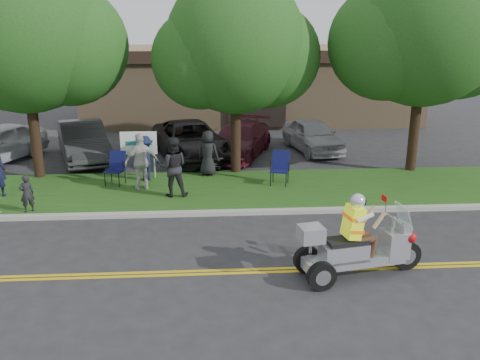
{
  "coord_description": "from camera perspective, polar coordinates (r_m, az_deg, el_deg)",
  "views": [
    {
      "loc": [
        -0.52,
        -10.71,
        5.33
      ],
      "look_at": [
        0.31,
        2.0,
        1.37
      ],
      "focal_mm": 38.0,
      "sensor_mm": 36.0,
      "label": 1
    }
  ],
  "objects": [
    {
      "name": "spectator_adult_right",
      "position": [
        16.72,
        -11.03,
        2.04
      ],
      "size": [
        1.18,
        0.86,
        1.85
      ],
      "primitive_type": "imported",
      "rotation": [
        0.0,
        0.0,
        3.57
      ],
      "color": "#BCBBB5",
      "rests_on": "grass_verge"
    },
    {
      "name": "tree_left",
      "position": [
        18.72,
        -22.96,
        14.48
      ],
      "size": [
        6.62,
        5.4,
        7.78
      ],
      "color": "#332114",
      "rests_on": "ground"
    },
    {
      "name": "centerline_far",
      "position": [
        11.6,
        -0.78,
        -10.06
      ],
      "size": [
        60.0,
        0.1,
        0.01
      ],
      "primitive_type": "cube",
      "color": "gold",
      "rests_on": "ground"
    },
    {
      "name": "parked_car_left",
      "position": [
        21.32,
        -17.21,
        4.15
      ],
      "size": [
        3.11,
        5.0,
        1.56
      ],
      "primitive_type": "imported",
      "rotation": [
        0.0,
        0.0,
        0.34
      ],
      "color": "#2D2D2F",
      "rests_on": "ground"
    },
    {
      "name": "spectator_chair_b",
      "position": [
        18.04,
        -3.6,
        3.05
      ],
      "size": [
        0.93,
        0.8,
        1.61
      ],
      "primitive_type": "imported",
      "rotation": [
        0.0,
        0.0,
        2.7
      ],
      "color": "black",
      "rests_on": "grass_verge"
    },
    {
      "name": "ground",
      "position": [
        11.98,
        -0.88,
        -9.16
      ],
      "size": [
        120.0,
        120.0,
        0.0
      ],
      "primitive_type": "plane",
      "color": "#28282B",
      "rests_on": "ground"
    },
    {
      "name": "tree_mid",
      "position": [
        18.0,
        -0.34,
        14.41
      ],
      "size": [
        5.88,
        4.8,
        7.05
      ],
      "color": "#332114",
      "rests_on": "ground"
    },
    {
      "name": "lawn_chair_b",
      "position": [
        17.12,
        4.55,
        1.64
      ],
      "size": [
        0.74,
        0.76,
        1.12
      ],
      "rotation": [
        0.0,
        0.0,
        -0.29
      ],
      "color": "black",
      "rests_on": "grass_verge"
    },
    {
      "name": "grass_verge",
      "position": [
        16.77,
        -1.78,
        -1.08
      ],
      "size": [
        60.0,
        4.0,
        0.1
      ],
      "primitive_type": "cube",
      "color": "#214C14",
      "rests_on": "ground"
    },
    {
      "name": "centerline_near",
      "position": [
        11.46,
        -0.73,
        -10.42
      ],
      "size": [
        60.0,
        0.1,
        0.01
      ],
      "primitive_type": "cube",
      "color": "gold",
      "rests_on": "ground"
    },
    {
      "name": "spectator_chair_a",
      "position": [
        17.71,
        -10.59,
        2.42
      ],
      "size": [
        1.14,
        0.88,
        1.56
      ],
      "primitive_type": "imported",
      "rotation": [
        0.0,
        0.0,
        3.48
      ],
      "color": "#161D3F",
      "rests_on": "grass_verge"
    },
    {
      "name": "business_sign",
      "position": [
        17.95,
        -11.29,
        3.8
      ],
      "size": [
        1.25,
        0.06,
        1.75
      ],
      "color": "silver",
      "rests_on": "ground"
    },
    {
      "name": "lawn_chair_a",
      "position": [
        17.55,
        -13.74,
        1.57
      ],
      "size": [
        0.74,
        0.75,
        1.12
      ],
      "rotation": [
        0.0,
        0.0,
        -0.3
      ],
      "color": "black",
      "rests_on": "grass_verge"
    },
    {
      "name": "child_left",
      "position": [
        15.75,
        -22.82,
        -1.41
      ],
      "size": [
        0.48,
        0.42,
        1.1
      ],
      "primitive_type": "imported",
      "rotation": [
        0.0,
        0.0,
        3.63
      ],
      "color": "black",
      "rests_on": "grass_verge"
    },
    {
      "name": "commercial_building",
      "position": [
        29.98,
        1.12,
        10.9
      ],
      "size": [
        18.0,
        8.2,
        4.0
      ],
      "color": "#9E7F5B",
      "rests_on": "ground"
    },
    {
      "name": "parked_car_far_right",
      "position": [
        22.14,
        8.15,
        4.99
      ],
      "size": [
        2.37,
        4.28,
        1.38
      ],
      "primitive_type": "imported",
      "rotation": [
        0.0,
        0.0,
        0.19
      ],
      "color": "#9DA0A4",
      "rests_on": "ground"
    },
    {
      "name": "parked_car_mid",
      "position": [
        20.81,
        -5.57,
        4.44
      ],
      "size": [
        3.76,
        5.8,
        1.49
      ],
      "primitive_type": "imported",
      "rotation": [
        0.0,
        0.0,
        0.26
      ],
      "color": "black",
      "rests_on": "ground"
    },
    {
      "name": "parked_car_right",
      "position": [
        21.12,
        -0.07,
        4.54
      ],
      "size": [
        3.41,
        5.06,
        1.36
      ],
      "primitive_type": "imported",
      "rotation": [
        0.0,
        0.0,
        -0.35
      ],
      "color": "#48101D",
      "rests_on": "ground"
    },
    {
      "name": "tree_right",
      "position": [
        19.3,
        20.13,
        15.36
      ],
      "size": [
        6.86,
        5.6,
        8.07
      ],
      "color": "#332114",
      "rests_on": "ground"
    },
    {
      "name": "curb",
      "position": [
        14.75,
        -1.48,
        -3.68
      ],
      "size": [
        60.0,
        0.25,
        0.12
      ],
      "primitive_type": "cube",
      "color": "#A8A89E",
      "rests_on": "ground"
    },
    {
      "name": "trike_scooter",
      "position": [
        11.36,
        12.88,
        -7.43
      ],
      "size": [
        2.92,
        1.19,
        1.91
      ],
      "rotation": [
        0.0,
        0.0,
        0.19
      ],
      "color": "black",
      "rests_on": "ground"
    },
    {
      "name": "spectator_adult_mid",
      "position": [
        15.9,
        -7.55,
        1.48
      ],
      "size": [
        0.92,
        0.72,
        1.88
      ],
      "primitive_type": "imported",
      "rotation": [
        0.0,
        0.0,
        3.15
      ],
      "color": "black",
      "rests_on": "grass_verge"
    }
  ]
}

